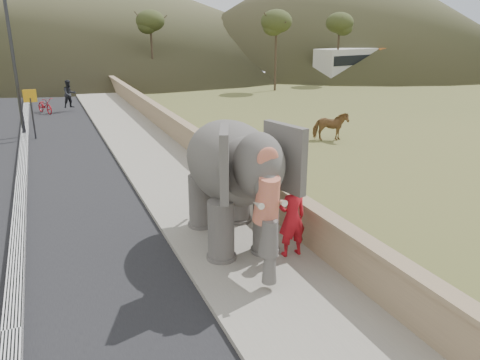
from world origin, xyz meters
name	(u,v)px	position (x,y,z in m)	size (l,w,h in m)	color
ground	(275,291)	(0.00, 0.00, 0.00)	(160.00, 160.00, 0.00)	olive
road	(22,181)	(-5.00, 10.00, 0.01)	(7.00, 120.00, 0.03)	black
median	(22,178)	(-5.00, 10.00, 0.11)	(0.35, 120.00, 0.22)	black
walkway	(160,164)	(0.00, 10.00, 0.07)	(3.00, 120.00, 0.15)	#9E9687
parapet	(199,148)	(1.65, 10.00, 0.55)	(0.30, 120.00, 1.10)	tan
lamppost	(17,34)	(-4.69, 17.45, 4.87)	(1.76, 0.36, 8.00)	#29292E
signboard	(31,106)	(-4.50, 16.73, 1.64)	(0.60, 0.08, 2.40)	#2D2D33
cow	(330,126)	(8.53, 10.95, 0.69)	(0.74, 1.63, 1.37)	brown
distant_car	(278,73)	(18.19, 35.02, 0.72)	(1.70, 4.23, 1.44)	silver
bus_white	(361,64)	(25.99, 32.04, 1.55)	(2.50, 11.00, 3.10)	beige
bus_orange	(410,62)	(32.61, 32.42, 1.55)	(2.50, 11.00, 3.10)	#C15E22
hill_right	(336,5)	(36.00, 52.00, 8.00)	(56.00, 56.00, 16.00)	brown
hill_far	(95,13)	(5.00, 70.00, 7.00)	(80.00, 80.00, 14.00)	brown
elephant_and_man	(232,179)	(0.02, 2.45, 1.72)	(2.54, 4.50, 3.15)	#67625D
motorcyclist	(56,100)	(-3.16, 24.06, 0.78)	(2.69, 1.95, 2.00)	maroon
trees	(76,44)	(-1.18, 30.40, 3.92)	(41.58, 42.32, 9.18)	#473828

